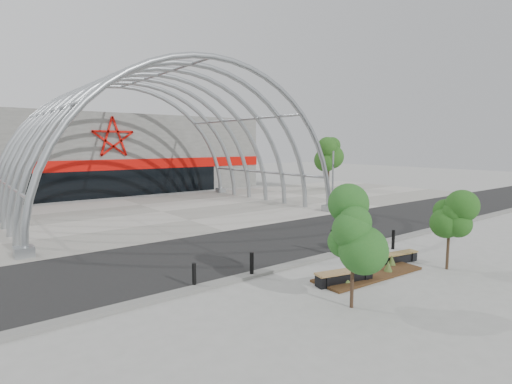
# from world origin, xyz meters

# --- Properties ---
(ground) EXTENTS (140.00, 140.00, 0.00)m
(ground) POSITION_xyz_m (0.00, 0.00, 0.00)
(ground) COLOR gray
(ground) RESTS_ON ground
(road) EXTENTS (140.00, 7.00, 0.02)m
(road) POSITION_xyz_m (0.00, 3.50, 0.01)
(road) COLOR black
(road) RESTS_ON ground
(forecourt) EXTENTS (60.00, 17.00, 0.04)m
(forecourt) POSITION_xyz_m (0.00, 15.50, 0.02)
(forecourt) COLOR gray
(forecourt) RESTS_ON ground
(kerb) EXTENTS (60.00, 0.50, 0.12)m
(kerb) POSITION_xyz_m (0.00, -0.25, 0.06)
(kerb) COLOR slate
(kerb) RESTS_ON ground
(arena_building) EXTENTS (34.00, 15.24, 8.00)m
(arena_building) POSITION_xyz_m (0.00, 33.45, 3.99)
(arena_building) COLOR #62625D
(arena_building) RESTS_ON ground
(vault_canopy) EXTENTS (20.80, 15.80, 20.36)m
(vault_canopy) POSITION_xyz_m (0.00, 15.50, 0.02)
(vault_canopy) COLOR #969CA0
(vault_canopy) RESTS_ON ground
(planting_bed) EXTENTS (4.82, 1.72, 0.50)m
(planting_bed) POSITION_xyz_m (0.09, -2.89, 0.12)
(planting_bed) COLOR #2F200F
(planting_bed) RESTS_ON ground
(signal_pole) EXTENTS (0.34, 0.63, 4.55)m
(signal_pole) POSITION_xyz_m (9.97, 7.64, 2.38)
(signal_pole) COLOR gray
(signal_pole) RESTS_ON ground
(street_tree_0) EXTENTS (1.52, 1.52, 3.46)m
(street_tree_0) POSITION_xyz_m (-2.80, -4.48, 2.49)
(street_tree_0) COLOR black
(street_tree_0) RESTS_ON ground
(street_tree_1) EXTENTS (1.40, 1.40, 3.32)m
(street_tree_1) POSITION_xyz_m (3.31, -4.37, 2.39)
(street_tree_1) COLOR #322517
(street_tree_1) RESTS_ON ground
(bench_0) EXTENTS (2.35, 1.04, 0.48)m
(bench_0) POSITION_xyz_m (-1.30, -2.93, 0.23)
(bench_0) COLOR black
(bench_0) RESTS_ON ground
(bench_1) EXTENTS (2.14, 0.82, 0.44)m
(bench_1) POSITION_xyz_m (2.46, -2.64, 0.21)
(bench_1) COLOR black
(bench_1) RESTS_ON ground
(bollard_0) EXTENTS (0.14, 0.14, 0.89)m
(bollard_0) POSITION_xyz_m (-5.83, 0.02, 0.44)
(bollard_0) COLOR black
(bollard_0) RESTS_ON ground
(bollard_1) EXTENTS (0.15, 0.15, 0.95)m
(bollard_1) POSITION_xyz_m (-3.51, -0.28, 0.47)
(bollard_1) COLOR black
(bollard_1) RESTS_ON ground
(bollard_2) EXTENTS (0.18, 0.18, 1.15)m
(bollard_2) POSITION_xyz_m (1.30, -0.05, 0.57)
(bollard_2) COLOR black
(bollard_2) RESTS_ON ground
(bollard_3) EXTENTS (0.14, 0.14, 0.89)m
(bollard_3) POSITION_xyz_m (1.26, -0.74, 0.44)
(bollard_3) COLOR black
(bollard_3) RESTS_ON ground
(bollard_4) EXTENTS (0.15, 0.15, 0.93)m
(bollard_4) POSITION_xyz_m (4.33, -1.22, 0.47)
(bollard_4) COLOR black
(bollard_4) RESTS_ON ground
(bg_tree_1) EXTENTS (2.70, 2.70, 5.91)m
(bg_tree_1) POSITION_xyz_m (21.00, 18.00, 4.25)
(bg_tree_1) COLOR black
(bg_tree_1) RESTS_ON ground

